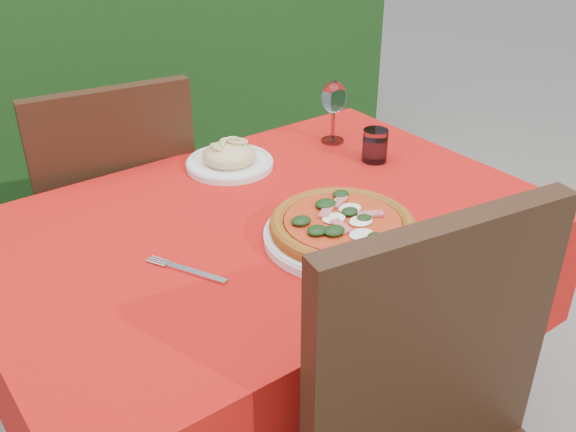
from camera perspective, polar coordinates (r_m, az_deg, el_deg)
hedge at (r=2.75m, az=-21.64°, el=15.94°), size 3.20×0.55×1.78m
dining_table at (r=1.54m, az=-1.72°, el=-5.05°), size 1.26×0.86×0.75m
chair_far at (r=1.95m, az=-15.11°, el=0.25°), size 0.49×0.49×0.96m
pizza_plate at (r=1.36m, az=4.85°, el=-1.11°), size 0.36×0.36×0.06m
pasta_plate at (r=1.70m, az=-5.22°, el=5.10°), size 0.23×0.23×0.07m
water_glass at (r=1.73m, az=7.73°, el=6.10°), size 0.07×0.07×0.09m
wine_glass at (r=1.81m, az=4.10°, el=10.25°), size 0.07×0.07×0.18m
fork at (r=1.28m, az=-8.30°, el=-4.97°), size 0.11×0.19×0.01m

